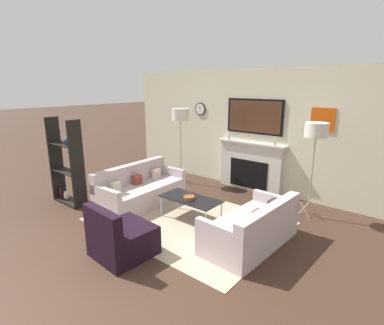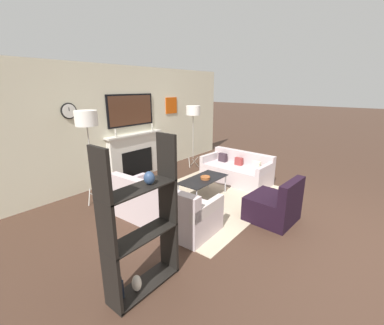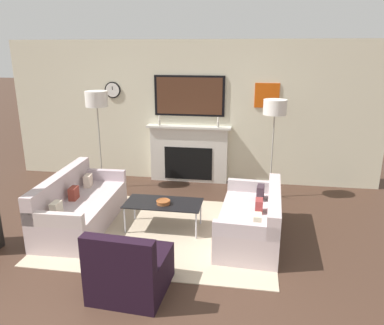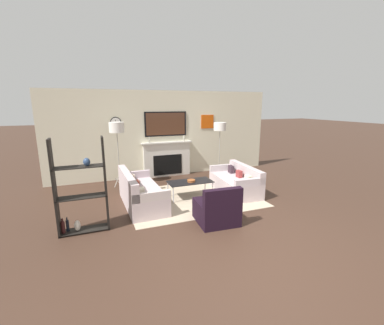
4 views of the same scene
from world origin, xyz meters
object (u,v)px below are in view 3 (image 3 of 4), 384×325
at_px(decorative_bowl, 163,202).
at_px(floor_lamp_left, 97,100).
at_px(couch_right, 252,221).
at_px(armchair, 130,271).
at_px(floor_lamp_right, 275,109).
at_px(coffee_table, 163,204).
at_px(couch_left, 80,208).

bearing_deg(decorative_bowl, floor_lamp_left, 135.26).
relative_size(couch_right, armchair, 2.06).
bearing_deg(couch_right, armchair, -131.79).
bearing_deg(decorative_bowl, floor_lamp_right, 44.82).
height_order(couch_right, floor_lamp_right, floor_lamp_right).
distance_m(floor_lamp_left, floor_lamp_right, 3.12).
height_order(decorative_bowl, floor_lamp_left, floor_lamp_left).
distance_m(armchair, floor_lamp_left, 3.66).
height_order(floor_lamp_left, floor_lamp_right, floor_lamp_left).
bearing_deg(coffee_table, floor_lamp_left, 135.88).
bearing_deg(couch_left, armchair, -49.09).
relative_size(couch_left, decorative_bowl, 9.26).
bearing_deg(floor_lamp_right, floor_lamp_left, 180.00).
distance_m(couch_left, decorative_bowl, 1.28).
relative_size(couch_left, floor_lamp_right, 1.07).
distance_m(coffee_table, floor_lamp_left, 2.50).
xyz_separation_m(couch_left, armchair, (1.24, -1.44, -0.01)).
xyz_separation_m(armchair, floor_lamp_right, (1.58, 3.01, 1.31)).
height_order(couch_right, decorative_bowl, couch_right).
distance_m(couch_right, floor_lamp_left, 3.52).
bearing_deg(couch_left, floor_lamp_right, 29.17).
xyz_separation_m(coffee_table, decorative_bowl, (0.01, -0.05, 0.06)).
bearing_deg(decorative_bowl, armchair, -90.98).
xyz_separation_m(armchair, coffee_table, (0.01, 1.51, 0.12)).
bearing_deg(couch_right, couch_left, -180.00).
bearing_deg(floor_lamp_right, coffee_table, -136.31).
relative_size(coffee_table, decorative_bowl, 5.48).
height_order(couch_left, armchair, couch_left).
bearing_deg(armchair, couch_left, 130.91).
distance_m(coffee_table, floor_lamp_right, 2.48).
height_order(coffee_table, decorative_bowl, decorative_bowl).
height_order(couch_right, floor_lamp_left, floor_lamp_left).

